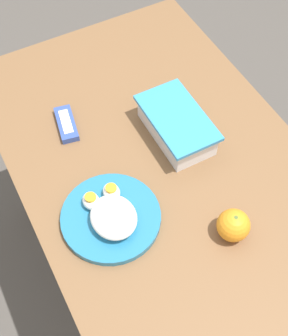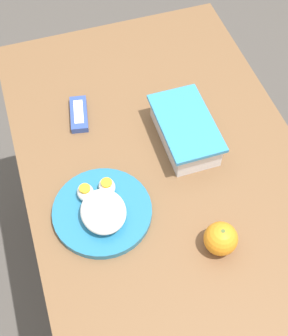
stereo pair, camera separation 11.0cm
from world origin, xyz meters
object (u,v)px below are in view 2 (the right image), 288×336
at_px(rice_plate, 102,210).
at_px(food_container, 185,131).
at_px(orange_fruit, 221,239).
at_px(candy_bar, 79,114).

bearing_deg(rice_plate, food_container, 120.12).
relative_size(orange_fruit, candy_bar, 0.62).
xyz_separation_m(food_container, orange_fruit, (0.30, -0.03, 0.00)).
bearing_deg(food_container, orange_fruit, -5.94).
bearing_deg(orange_fruit, food_container, 174.06).
xyz_separation_m(rice_plate, candy_bar, (-0.30, 0.02, -0.01)).
distance_m(food_container, rice_plate, 0.29).
height_order(food_container, rice_plate, food_container).
bearing_deg(food_container, candy_bar, -123.33).
xyz_separation_m(food_container, rice_plate, (0.15, -0.25, -0.01)).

